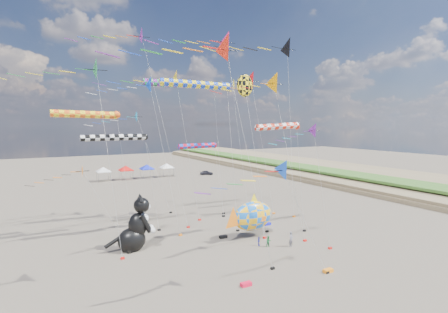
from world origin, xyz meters
TOP-DOWN VIEW (x-y plane):
  - ground at (0.00, 0.00)m, footprint 260.00×260.00m
  - delta_kite_0 at (7.84, 15.37)m, footprint 14.86×2.97m
  - delta_kite_1 at (6.43, 18.17)m, footprint 11.42×2.75m
  - delta_kite_2 at (-6.69, 2.57)m, footprint 12.99×2.37m
  - delta_kite_3 at (-6.88, 25.80)m, footprint 9.67×1.79m
  - delta_kite_4 at (3.42, 3.82)m, footprint 7.80×1.65m
  - delta_kite_5 at (-3.75, -0.39)m, footprint 11.55×1.77m
  - delta_kite_6 at (2.19, 6.92)m, footprint 10.53×2.46m
  - delta_kite_7 at (-5.43, 20.23)m, footprint 13.27×2.37m
  - delta_kite_8 at (-16.03, 17.61)m, footprint 8.89×1.55m
  - delta_kite_9 at (3.17, 19.53)m, footprint 13.81×2.95m
  - delta_kite_10 at (-16.04, 11.41)m, footprint 10.00×2.17m
  - delta_kite_11 at (-8.63, 15.38)m, footprint 8.94×2.00m
  - delta_kite_12 at (-8.14, 17.83)m, footprint 11.77×2.16m
  - windsock_0 at (-11.36, 18.48)m, footprint 8.73×0.74m
  - windsock_1 at (0.23, 21.63)m, footprint 6.96×0.73m
  - windsock_2 at (-3.44, 13.66)m, footprint 9.61×0.88m
  - windsock_3 at (-2.49, 20.33)m, footprint 11.12×0.93m
  - windsock_4 at (-14.27, 18.69)m, footprint 8.40×0.84m
  - windsock_5 at (4.67, 9.69)m, footprint 7.26×0.74m
  - angelfish_kite at (2.27, 13.64)m, footprint 3.74×3.02m
  - cat_inflatable at (-10.97, 13.38)m, footprint 4.53×2.67m
  - fish_inflatable at (1.79, 10.87)m, footprint 6.78×2.89m
  - person_adult at (3.71, 6.32)m, footprint 0.71×0.61m
  - child_green at (1.64, 7.44)m, footprint 0.60×0.48m
  - child_blue at (0.94, 8.27)m, footprint 0.56×0.57m
  - kite_bag_0 at (2.41, -0.27)m, footprint 0.90×0.44m
  - kite_bag_1 at (6.23, 14.04)m, footprint 0.90×0.44m
  - kite_bag_2 at (-1.22, 12.23)m, footprint 0.90×0.44m
  - kite_bag_3 at (-5.28, 0.98)m, footprint 0.90×0.44m
  - tent_row at (1.50, 60.00)m, footprint 19.20×4.20m
  - parked_car at (18.91, 58.00)m, footprint 3.60×2.66m

SIDE VIEW (x-z plane):
  - ground at x=0.00m, z-range 0.00..0.00m
  - kite_bag_0 at x=2.41m, z-range 0.00..0.30m
  - kite_bag_1 at x=6.23m, z-range 0.00..0.30m
  - kite_bag_2 at x=-1.22m, z-range 0.00..0.30m
  - kite_bag_3 at x=-5.28m, z-range 0.00..0.30m
  - child_blue at x=0.94m, z-range 0.00..0.96m
  - parked_car at x=18.91m, z-range 0.00..1.14m
  - child_green at x=1.64m, z-range 0.00..1.19m
  - person_adult at x=3.71m, z-range 0.00..1.66m
  - fish_inflatable at x=1.79m, z-range -0.02..5.07m
  - cat_inflatable at x=-10.97m, z-range 0.00..5.79m
  - tent_row at x=1.50m, z-range 1.25..5.05m
  - delta_kite_8 at x=-16.03m, z-range 3.16..11.85m
  - delta_kite_5 at x=-3.75m, z-range 3.90..14.27m
  - windsock_1 at x=0.23m, z-range 4.74..15.10m
  - windsock_0 at x=-11.36m, z-range 5.48..17.29m
  - delta_kite_4 at x=3.42m, z-range 5.37..18.54m
  - windsock_5 at x=4.67m, z-range 6.07..19.12m
  - delta_kite_3 at x=-6.88m, z-range 6.18..21.09m
  - windsock_4 at x=-14.27m, z-range 6.72..21.11m
  - delta_kite_6 at x=2.19m, z-range 7.70..26.04m
  - delta_kite_11 at x=-8.63m, z-range 7.79..26.02m
  - windsock_2 at x=-3.44m, z-range 8.35..26.04m
  - angelfish_kite at x=2.27m, z-range 7.92..26.69m
  - delta_kite_10 at x=-16.04m, z-range 8.03..26.91m
  - windsock_3 at x=-2.49m, z-range 8.72..27.20m
  - delta_kite_2 at x=-6.69m, z-range 8.39..28.15m
  - delta_kite_7 at x=-5.43m, z-range 8.43..28.28m
  - delta_kite_1 at x=6.43m, z-range 8.52..28.75m
  - delta_kite_0 at x=7.84m, z-range 10.33..34.46m
  - delta_kite_12 at x=-8.14m, z-range 10.67..34.83m
  - delta_kite_9 at x=3.17m, z-range 10.96..36.31m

